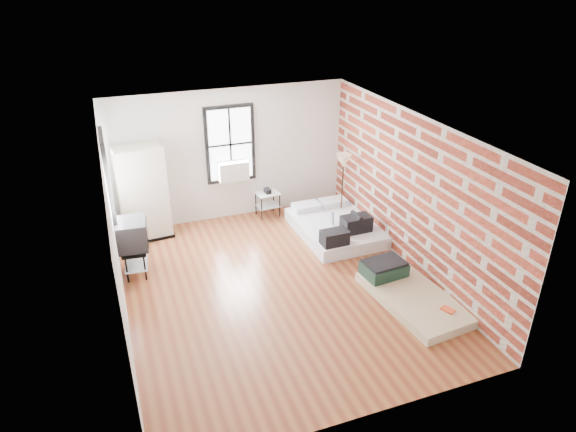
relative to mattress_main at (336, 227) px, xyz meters
name	(u,v)px	position (x,y,z in m)	size (l,w,h in m)	color
ground	(278,288)	(-1.75, -1.41, -0.18)	(6.00, 6.00, 0.00)	brown
room_shell	(283,185)	(-1.51, -1.05, 1.56)	(5.02, 6.02, 2.80)	silver
mattress_main	(336,227)	(0.00, 0.00, 0.00)	(1.51, 2.02, 0.64)	white
mattress_bare	(406,291)	(0.16, -2.42, -0.05)	(1.21, 2.04, 0.42)	#C7B990
wardrobe	(143,194)	(-3.63, 1.24, 0.78)	(1.02, 0.64, 1.92)	black
side_table	(268,198)	(-1.03, 1.31, 0.25)	(0.52, 0.43, 0.64)	black
floor_lamp	(343,165)	(0.40, 0.60, 1.08)	(0.32, 0.32, 1.48)	black
tv_stand	(133,236)	(-3.96, -0.06, 0.56)	(0.57, 0.77, 1.03)	black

